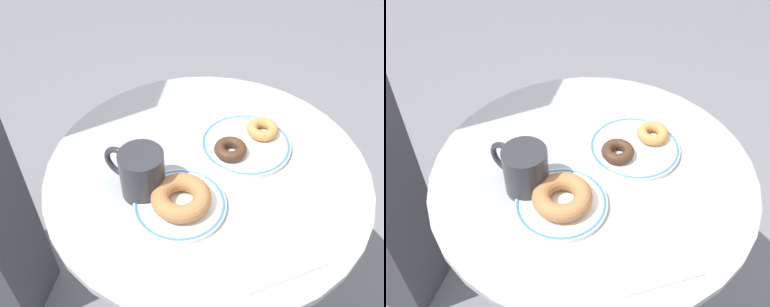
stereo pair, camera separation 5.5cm
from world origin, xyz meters
TOP-DOWN VIEW (x-y plane):
  - cafe_table at (0.00, 0.00)m, footprint 0.68×0.68m
  - plate_left at (-0.11, -0.04)m, footprint 0.18×0.18m
  - plate_right at (0.11, -0.01)m, footprint 0.20×0.20m
  - donut_cinnamon at (-0.11, -0.04)m, footprint 0.16×0.16m
  - donut_old_fashioned at (0.16, -0.01)m, footprint 0.08×0.08m
  - donut_chocolate at (0.06, -0.01)m, footprint 0.10×0.10m
  - paper_napkin at (-0.06, -0.23)m, footprint 0.18×0.15m
  - coffee_mug at (-0.14, 0.05)m, footprint 0.09×0.13m

SIDE VIEW (x-z plane):
  - cafe_table at x=0.00m, z-range 0.14..0.90m
  - paper_napkin at x=-0.06m, z-range 0.76..0.76m
  - plate_left at x=-0.11m, z-range 0.76..0.77m
  - plate_right at x=0.11m, z-range 0.76..0.77m
  - donut_old_fashioned at x=0.16m, z-range 0.77..0.79m
  - donut_chocolate at x=0.06m, z-range 0.77..0.79m
  - donut_cinnamon at x=-0.11m, z-range 0.77..0.81m
  - coffee_mug at x=-0.14m, z-range 0.76..0.86m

